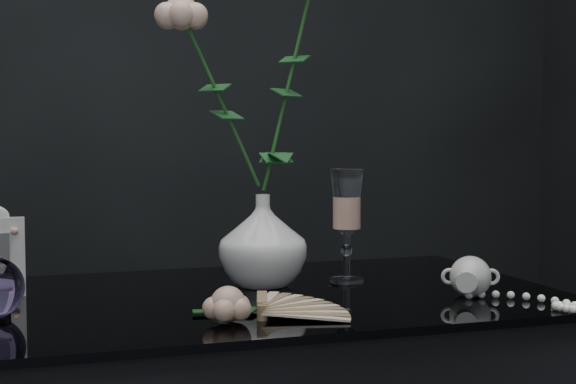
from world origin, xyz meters
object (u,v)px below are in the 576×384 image
object	(u,v)px
loose_rose	(228,305)
pearl_jar	(470,275)
vase	(263,240)
wine_glass	(347,226)

from	to	relation	value
loose_rose	pearl_jar	world-z (taller)	pearl_jar
vase	wine_glass	xyz separation A→B (m)	(0.15, -0.01, 0.02)
wine_glass	pearl_jar	xyz separation A→B (m)	(0.13, -0.18, -0.06)
pearl_jar	loose_rose	bearing A→B (deg)	-147.23
vase	pearl_jar	size ratio (longest dim) A/B	0.66
loose_rose	pearl_jar	distance (m)	0.41
pearl_jar	wine_glass	bearing A→B (deg)	149.98
vase	pearl_jar	world-z (taller)	vase
vase	loose_rose	xyz separation A→B (m)	(-0.13, -0.25, -0.05)
wine_glass	pearl_jar	bearing A→B (deg)	-53.60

